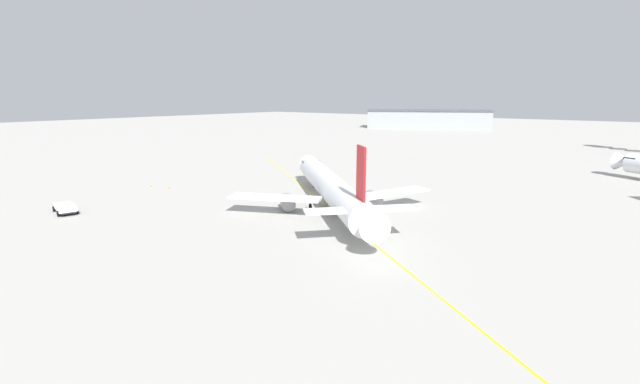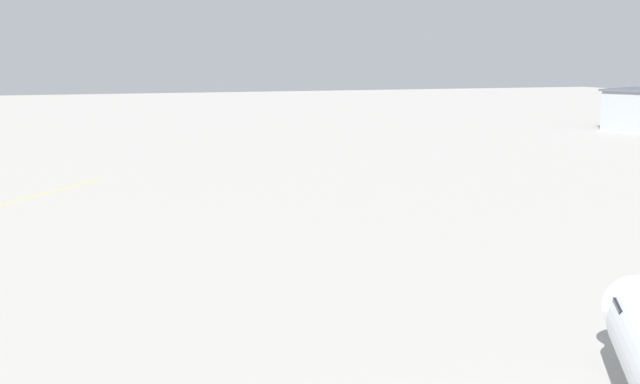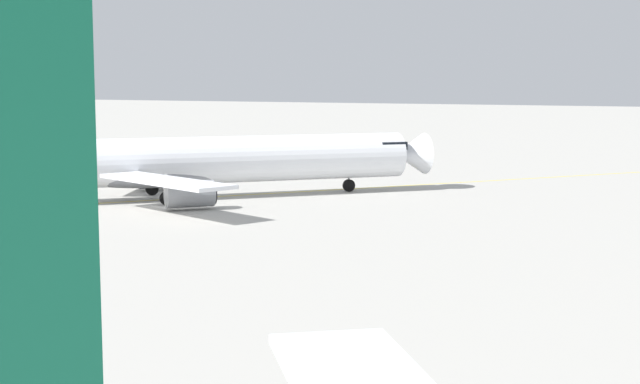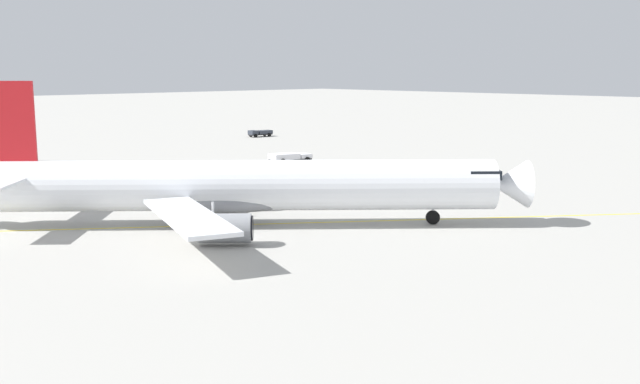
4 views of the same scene
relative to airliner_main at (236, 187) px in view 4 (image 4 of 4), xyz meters
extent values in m
plane|color=#ADAAA3|center=(-3.71, -2.47, -3.02)|extent=(600.00, 600.00, 0.00)
cylinder|color=white|center=(0.38, -0.35, 0.18)|extent=(31.76, 29.27, 3.94)
cone|color=white|center=(15.83, -14.33, 0.18)|extent=(4.73, 4.79, 3.74)
cube|color=black|center=(14.20, -12.85, 1.06)|extent=(4.03, 4.09, 0.70)
ellipsoid|color=gray|center=(-1.07, 0.97, -0.91)|extent=(12.86, 12.11, 2.17)
cube|color=red|center=(-12.43, 11.25, 5.18)|extent=(2.53, 2.33, 6.07)
cube|color=white|center=(-10.00, 13.93, 0.96)|extent=(5.72, 5.94, 0.20)
cube|color=white|center=(3.95, 8.02, -0.51)|extent=(13.41, 8.71, 0.28)
cube|color=white|center=(-7.59, -4.72, -0.51)|extent=(7.61, 13.60, 0.28)
cylinder|color=gray|center=(4.24, 5.08, -1.79)|extent=(4.08, 3.97, 2.06)
cylinder|color=black|center=(5.62, 3.82, -1.79)|extent=(1.28, 1.40, 1.75)
cylinder|color=gray|center=(-4.63, -4.72, -1.79)|extent=(4.08, 3.97, 2.06)
cylinder|color=black|center=(-3.24, -5.98, -1.79)|extent=(1.28, 1.40, 1.75)
cylinder|color=#9EA0A5|center=(11.45, -10.36, -1.49)|extent=(0.20, 0.20, 1.95)
cylinder|color=black|center=(11.45, -10.36, -2.47)|extent=(1.02, 0.96, 1.10)
cylinder|color=#9EA0A5|center=(1.19, 3.47, -1.49)|extent=(0.20, 0.20, 1.95)
cylinder|color=black|center=(1.19, 3.47, -2.47)|extent=(1.02, 0.96, 1.10)
cylinder|color=#9EA0A5|center=(-3.33, -1.53, -1.49)|extent=(0.20, 0.20, 1.95)
cylinder|color=black|center=(-3.33, -1.53, -2.47)|extent=(1.02, 0.96, 1.10)
cube|color=#232326|center=(50.00, 58.34, -2.60)|extent=(4.57, 1.80, 0.20)
cube|color=#2D333D|center=(48.45, 58.49, -2.15)|extent=(1.48, 1.75, 0.70)
cube|color=black|center=(47.89, 58.54, -2.04)|extent=(0.21, 1.37, 0.39)
cube|color=#2D333D|center=(50.77, 58.27, -2.20)|extent=(3.06, 1.90, 0.60)
cylinder|color=black|center=(48.37, 57.68, -2.70)|extent=(0.66, 0.34, 0.64)
cylinder|color=black|center=(48.53, 59.30, -2.70)|extent=(0.66, 0.34, 0.64)
cylinder|color=black|center=(51.35, 57.40, -2.70)|extent=(0.66, 0.34, 0.64)
cylinder|color=black|center=(51.50, 59.02, -2.70)|extent=(0.66, 0.34, 0.64)
cube|color=#232326|center=(28.71, 26.06, -2.52)|extent=(5.69, 3.18, 0.20)
cube|color=white|center=(30.54, 25.63, -2.14)|extent=(2.11, 2.66, 0.55)
cube|color=black|center=(31.23, 25.46, -2.06)|extent=(0.53, 1.94, 0.31)
cube|color=white|center=(27.83, 26.27, -2.07)|extent=(4.01, 3.11, 0.70)
cylinder|color=black|center=(30.81, 26.77, -2.62)|extent=(0.84, 0.46, 0.80)
cylinder|color=black|center=(30.27, 24.48, -2.62)|extent=(0.84, 0.46, 0.80)
cylinder|color=black|center=(27.31, 27.60, -2.62)|extent=(0.84, 0.46, 0.80)
cylinder|color=black|center=(26.77, 25.32, -2.62)|extent=(0.84, 0.46, 0.80)
cube|color=yellow|center=(-5.32, 4.23, -3.01)|extent=(103.60, 76.34, 0.01)
cone|color=orange|center=(32.00, 6.66, -2.74)|extent=(0.36, 0.36, 0.55)
cylinder|color=white|center=(32.00, 6.66, -2.71)|extent=(0.22, 0.22, 0.06)
cone|color=orange|center=(36.24, 7.60, -2.74)|extent=(0.36, 0.36, 0.55)
cylinder|color=white|center=(36.24, 7.60, -2.71)|extent=(0.22, 0.22, 0.06)
camera|label=1|loc=(-38.71, 52.70, 13.60)|focal=24.90mm
camera|label=2|loc=(-65.84, -29.31, 14.28)|focal=43.51mm
camera|label=3|loc=(-61.57, -46.09, 6.85)|focal=51.77mm
camera|label=4|loc=(-33.92, -44.69, 9.03)|focal=40.80mm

